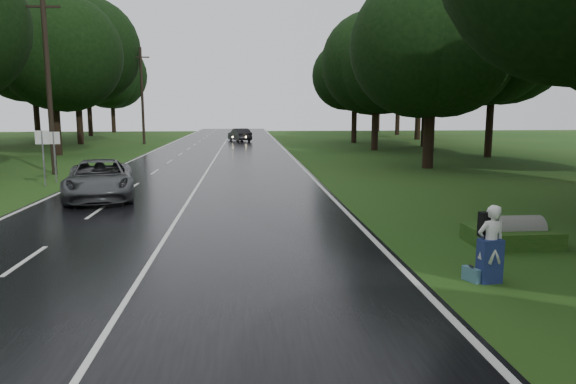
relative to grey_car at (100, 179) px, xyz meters
name	(u,v)px	position (x,y,z in m)	size (l,w,h in m)	color
ground	(136,287)	(3.64, -10.94, -0.82)	(160.00, 160.00, 0.00)	#234614
road	(207,172)	(3.64, 9.06, -0.80)	(12.00, 140.00, 0.04)	black
lane_center	(207,171)	(3.64, 9.06, -0.77)	(0.12, 140.00, 0.01)	silver
grey_car	(100,179)	(0.00, 0.00, 0.00)	(2.59, 5.61, 1.56)	#434547
far_car	(240,135)	(5.25, 38.56, -0.04)	(1.57, 4.49, 1.48)	black
hitchhiker	(490,246)	(11.03, -11.24, -0.05)	(0.65, 0.60, 1.66)	silver
suitcase	(471,274)	(10.67, -11.18, -0.67)	(0.12, 0.43, 0.30)	#426C82
culvert	(511,244)	(13.07, -8.31, -0.82)	(0.79, 0.79, 1.59)	slate
utility_pole_mid	(55,174)	(-4.86, 8.64, -0.82)	(1.80, 0.28, 10.12)	black
utility_pole_far	(144,144)	(-4.86, 34.94, -0.82)	(1.80, 0.28, 10.03)	black
road_sign_a	(46,187)	(-3.56, 3.73, -0.82)	(0.64, 0.10, 2.65)	white
road_sign_b	(57,183)	(-3.56, 5.18, -0.82)	(0.61, 0.10, 2.54)	white
tree_left_e	(58,155)	(-9.20, 21.72, -0.82)	(8.78, 8.78, 13.72)	black
tree_left_f	(81,144)	(-11.62, 35.55, -0.82)	(10.91, 10.91, 17.05)	black
tree_right_d	(427,168)	(17.28, 10.04, -0.82)	(8.01, 8.01, 12.52)	black
tree_right_e	(374,150)	(17.52, 24.53, -0.82)	(8.26, 8.26, 12.91)	black
tree_right_f	(354,143)	(17.88, 35.23, -0.82)	(8.57, 8.57, 13.39)	black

